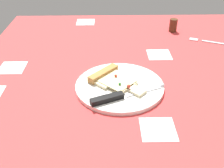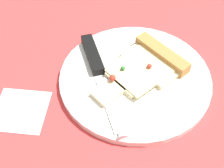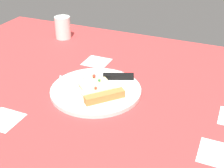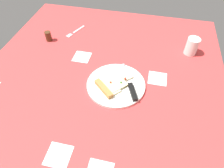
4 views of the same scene
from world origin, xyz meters
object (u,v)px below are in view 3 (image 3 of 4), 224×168
pizza_slice (99,90)px  drinking_glass (63,27)px  plate (96,90)px  knife (104,77)px

pizza_slice → drinking_glass: 51.25cm
plate → pizza_slice: size_ratio=1.55×
plate → pizza_slice: bearing=-132.4°
pizza_slice → drinking_glass: (37.31, 35.04, 2.69)cm
plate → drinking_glass: size_ratio=2.95×
plate → pizza_slice: (-1.76, -1.92, 1.42)cm
drinking_glass → plate: bearing=-137.0°
plate → pizza_slice: pizza_slice is taller
pizza_slice → drinking_glass: size_ratio=1.91×
knife → drinking_glass: 43.82cm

